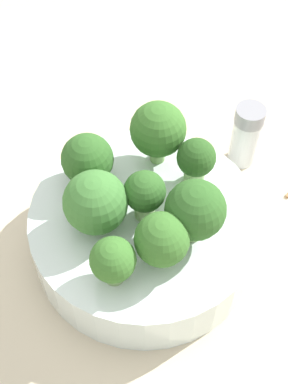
{
  "coord_description": "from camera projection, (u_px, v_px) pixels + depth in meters",
  "views": [
    {
      "loc": [
        0.26,
        0.0,
        0.43
      ],
      "look_at": [
        0.0,
        0.0,
        0.09
      ],
      "focal_mm": 50.0,
      "sensor_mm": 36.0,
      "label": 1
    }
  ],
  "objects": [
    {
      "name": "ground_plane",
      "position": [
        144.0,
        246.0,
        0.51
      ],
      "size": [
        3.0,
        3.0,
        0.0
      ],
      "primitive_type": "plane",
      "color": "beige"
    },
    {
      "name": "bowl",
      "position": [
        144.0,
        231.0,
        0.48
      ],
      "size": [
        0.2,
        0.2,
        0.05
      ],
      "primitive_type": "cylinder",
      "color": "silver",
      "rests_on": "ground_plane"
    },
    {
      "name": "broccoli_floret_0",
      "position": [
        144.0,
        194.0,
        0.44
      ],
      "size": [
        0.04,
        0.04,
        0.05
      ],
      "color": "#8EB770",
      "rests_on": "bowl"
    },
    {
      "name": "broccoli_floret_1",
      "position": [
        161.0,
        240.0,
        0.41
      ],
      "size": [
        0.04,
        0.04,
        0.05
      ],
      "color": "#8EB770",
      "rests_on": "bowl"
    },
    {
      "name": "broccoli_floret_2",
      "position": [
        195.0,
        211.0,
        0.42
      ],
      "size": [
        0.05,
        0.05,
        0.06
      ],
      "color": "#84AD66",
      "rests_on": "bowl"
    },
    {
      "name": "broccoli_floret_3",
      "position": [
        112.0,
        261.0,
        0.4
      ],
      "size": [
        0.04,
        0.04,
        0.05
      ],
      "color": "#7A9E5B",
      "rests_on": "bowl"
    },
    {
      "name": "broccoli_floret_4",
      "position": [
        87.0,
        160.0,
        0.46
      ],
      "size": [
        0.05,
        0.05,
        0.05
      ],
      "color": "#7A9E5B",
      "rests_on": "bowl"
    },
    {
      "name": "broccoli_floret_5",
      "position": [
        195.0,
        160.0,
        0.46
      ],
      "size": [
        0.03,
        0.03,
        0.05
      ],
      "color": "#8EB770",
      "rests_on": "bowl"
    },
    {
      "name": "broccoli_floret_6",
      "position": [
        95.0,
        203.0,
        0.43
      ],
      "size": [
        0.05,
        0.05,
        0.06
      ],
      "color": "#7A9E5B",
      "rests_on": "bowl"
    },
    {
      "name": "broccoli_floret_7",
      "position": [
        157.0,
        130.0,
        0.47
      ],
      "size": [
        0.05,
        0.05,
        0.06
      ],
      "color": "#84AD66",
      "rests_on": "bowl"
    },
    {
      "name": "pepper_shaker",
      "position": [
        245.0,
        135.0,
        0.54
      ],
      "size": [
        0.03,
        0.03,
        0.07
      ],
      "color": "silver",
      "rests_on": "ground_plane"
    },
    {
      "name": "almond_crumb_0",
      "position": [
        287.0,
        195.0,
        0.54
      ],
      "size": [
        0.01,
        0.01,
        0.01
      ],
      "primitive_type": "cube",
      "rotation": [
        0.0,
        0.0,
        5.78
      ],
      "color": "olive",
      "rests_on": "ground_plane"
    },
    {
      "name": "almond_crumb_1",
      "position": [
        177.0,
        118.0,
        0.6
      ],
      "size": [
        0.01,
        0.01,
        0.01
      ],
      "primitive_type": "cube",
      "rotation": [
        0.0,
        0.0,
        5.8
      ],
      "color": "tan",
      "rests_on": "ground_plane"
    }
  ]
}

